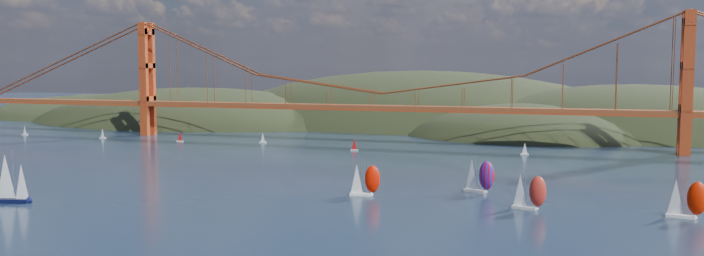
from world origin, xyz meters
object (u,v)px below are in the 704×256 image
racer_rwb (479,175)px  racer_0 (364,179)px  racer_1 (528,191)px  sloop_navy (10,179)px  racer_2 (686,198)px

racer_rwb → racer_0: bearing=-133.2°
racer_1 → racer_rwb: (-14.18, 18.26, 0.31)m
sloop_navy → racer_2: 160.34m
racer_2 → racer_rwb: racer_rwb is taller
racer_1 → racer_2: 34.01m
racer_0 → racer_rwb: bearing=17.1°
racer_0 → racer_1: size_ratio=0.99×
racer_2 → racer_rwb: size_ratio=0.97×
racer_0 → racer_1: bearing=-15.4°
racer_2 → racer_rwb: bearing=169.9°
racer_1 → racer_2: racer_2 is taller
racer_0 → racer_rwb: (27.89, 13.92, 0.36)m
racer_0 → racer_2: 76.11m
sloop_navy → racer_0: sloop_navy is taller
racer_2 → racer_rwb: (-48.16, 17.00, 0.16)m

